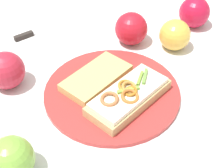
% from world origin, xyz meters
% --- Properties ---
extents(ground_plane, '(2.00, 2.00, 0.00)m').
position_xyz_m(ground_plane, '(0.00, 0.00, 0.00)').
color(ground_plane, silver).
rests_on(ground_plane, ground).
extents(plate, '(0.30, 0.30, 0.01)m').
position_xyz_m(plate, '(0.00, 0.00, 0.01)').
color(plate, '#B53432').
rests_on(plate, ground_plane).
extents(sandwich, '(0.19, 0.19, 0.04)m').
position_xyz_m(sandwich, '(0.03, 0.03, 0.03)').
color(sandwich, tan).
rests_on(sandwich, plate).
extents(bread_slice_side, '(0.17, 0.17, 0.02)m').
position_xyz_m(bread_slice_side, '(-0.03, -0.03, 0.02)').
color(bread_slice_side, tan).
rests_on(bread_slice_side, plate).
extents(apple_0, '(0.09, 0.09, 0.08)m').
position_xyz_m(apple_0, '(-0.16, 0.17, 0.04)').
color(apple_0, gold).
rests_on(apple_0, ground_plane).
extents(apple_1, '(0.11, 0.11, 0.08)m').
position_xyz_m(apple_1, '(0.19, -0.18, 0.04)').
color(apple_1, '#7CB541').
rests_on(apple_1, ground_plane).
extents(apple_2, '(0.12, 0.12, 0.08)m').
position_xyz_m(apple_2, '(-0.26, 0.24, 0.04)').
color(apple_2, '#BA1232').
rests_on(apple_2, ground_plane).
extents(apple_3, '(0.11, 0.11, 0.08)m').
position_xyz_m(apple_3, '(-0.19, 0.06, 0.04)').
color(apple_3, red).
rests_on(apple_3, ground_plane).
extents(apple_4, '(0.11, 0.11, 0.08)m').
position_xyz_m(apple_4, '(-0.04, -0.23, 0.04)').
color(apple_4, '#B42338').
rests_on(apple_4, ground_plane).
extents(knife, '(0.07, 0.10, 0.01)m').
position_xyz_m(knife, '(-0.24, -0.21, 0.01)').
color(knife, silver).
rests_on(knife, ground_plane).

